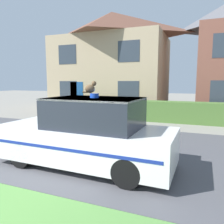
# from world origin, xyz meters

# --- Properties ---
(road_strip) EXTENTS (28.00, 6.26, 0.01)m
(road_strip) POSITION_xyz_m (0.00, 4.27, 0.01)
(road_strip) COLOR #4C4C51
(road_strip) RESTS_ON ground
(garden_hedge) EXTENTS (11.76, 0.90, 1.08)m
(garden_hedge) POSITION_xyz_m (0.68, 9.72, 0.54)
(garden_hedge) COLOR #4C7233
(garden_hedge) RESTS_ON ground
(police_car) EXTENTS (4.43, 1.76, 1.81)m
(police_car) POSITION_xyz_m (0.76, 2.67, 0.80)
(police_car) COLOR black
(police_car) RESTS_ON road_strip
(cat) EXTENTS (0.36, 0.26, 0.31)m
(cat) POSITION_xyz_m (0.79, 2.82, 1.95)
(cat) COLOR brown
(cat) RESTS_ON police_car
(house_left) EXTENTS (8.46, 5.67, 7.29)m
(house_left) POSITION_xyz_m (-3.11, 13.94, 3.72)
(house_left) COLOR tan
(house_left) RESTS_ON ground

